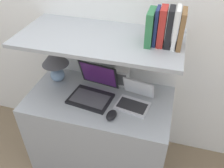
{
  "coord_description": "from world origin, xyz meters",
  "views": [
    {
      "loc": [
        0.5,
        -1.06,
        2.04
      ],
      "look_at": [
        0.11,
        0.32,
        0.93
      ],
      "focal_mm": 38.0,
      "sensor_mm": 36.0,
      "label": 1
    }
  ],
  "objects": [
    {
      "name": "wall_back",
      "position": [
        0.0,
        0.7,
        1.2
      ],
      "size": [
        6.0,
        0.05,
        2.4
      ],
      "color": "white",
      "rests_on": "ground_plane"
    },
    {
      "name": "desk",
      "position": [
        0.0,
        0.32,
        0.38
      ],
      "size": [
        1.18,
        0.64,
        0.76
      ],
      "color": "#999EA3",
      "rests_on": "ground_plane"
    },
    {
      "name": "back_riser",
      "position": [
        0.0,
        0.66,
        0.63
      ],
      "size": [
        1.18,
        0.04,
        1.25
      ],
      "color": "white",
      "rests_on": "ground_plane"
    },
    {
      "name": "shelf",
      "position": [
        0.0,
        0.39,
        1.27
      ],
      "size": [
        1.18,
        0.57,
        0.03
      ],
      "color": "#999EA3",
      "rests_on": "back_riser"
    },
    {
      "name": "table_lamp",
      "position": [
        -0.43,
        0.46,
        0.97
      ],
      "size": [
        0.23,
        0.23,
        0.32
      ],
      "color": "#7593B2",
      "rests_on": "desk"
    },
    {
      "name": "laptop_large",
      "position": [
        -0.05,
        0.34,
        0.82
      ],
      "size": [
        0.37,
        0.37,
        0.26
      ],
      "color": "black",
      "rests_on": "desk"
    },
    {
      "name": "laptop_small",
      "position": [
        0.29,
        0.33,
        0.81
      ],
      "size": [
        0.29,
        0.28,
        0.19
      ],
      "color": "silver",
      "rests_on": "desk"
    },
    {
      "name": "computer_mouse",
      "position": [
        0.16,
        0.14,
        0.78
      ],
      "size": [
        0.08,
        0.12,
        0.04
      ],
      "color": "black",
      "rests_on": "desk"
    },
    {
      "name": "router_box",
      "position": [
        0.13,
        0.55,
        0.84
      ],
      "size": [
        0.12,
        0.09,
        0.16
      ],
      "color": "white",
      "rests_on": "desk"
    },
    {
      "name": "book_brown",
      "position": [
        0.55,
        0.39,
        1.4
      ],
      "size": [
        0.03,
        0.16,
        0.24
      ],
      "color": "brown",
      "rests_on": "shelf"
    },
    {
      "name": "book_white",
      "position": [
        0.51,
        0.39,
        1.41
      ],
      "size": [
        0.03,
        0.15,
        0.26
      ],
      "color": "silver",
      "rests_on": "shelf"
    },
    {
      "name": "book_black",
      "position": [
        0.47,
        0.39,
        1.41
      ],
      "size": [
        0.04,
        0.13,
        0.25
      ],
      "color": "black",
      "rests_on": "shelf"
    },
    {
      "name": "book_red",
      "position": [
        0.42,
        0.39,
        1.41
      ],
      "size": [
        0.04,
        0.13,
        0.25
      ],
      "color": "#A82823",
      "rests_on": "shelf"
    },
    {
      "name": "book_navy",
      "position": [
        0.39,
        0.39,
        1.4
      ],
      "size": [
        0.02,
        0.12,
        0.24
      ],
      "color": "navy",
      "rests_on": "shelf"
    },
    {
      "name": "book_green",
      "position": [
        0.35,
        0.39,
        1.39
      ],
      "size": [
        0.05,
        0.18,
        0.22
      ],
      "color": "#2D7042",
      "rests_on": "shelf"
    }
  ]
}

